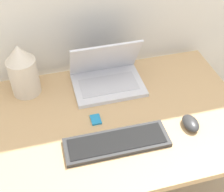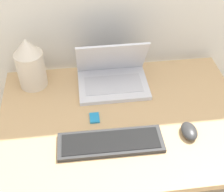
% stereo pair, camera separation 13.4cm
% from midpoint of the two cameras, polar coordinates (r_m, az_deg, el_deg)
% --- Properties ---
extents(desk, '(1.11, 0.77, 0.71)m').
position_cam_midpoint_polar(desk, '(1.46, -0.51, -6.11)').
color(desk, tan).
rests_on(desk, ground_plane).
extents(laptop, '(0.34, 0.25, 0.24)m').
position_cam_midpoint_polar(laptop, '(1.53, -3.46, 3.68)').
color(laptop, silver).
rests_on(laptop, desk).
extents(keyboard, '(0.43, 0.14, 0.02)m').
position_cam_midpoint_polar(keyboard, '(1.28, -2.13, -8.64)').
color(keyboard, '#2D2D2D').
rests_on(keyboard, desk).
extents(mouse, '(0.07, 0.10, 0.04)m').
position_cam_midpoint_polar(mouse, '(1.36, 11.48, -5.03)').
color(mouse, '#2D2D2D').
rests_on(mouse, desk).
extents(vase, '(0.13, 0.13, 0.26)m').
position_cam_midpoint_polar(vase, '(1.51, -18.52, 4.35)').
color(vase, beige).
rests_on(vase, desk).
extents(mp3_player, '(0.04, 0.06, 0.01)m').
position_cam_midpoint_polar(mp3_player, '(1.38, -5.78, -4.44)').
color(mp3_player, '#1E7FB7').
rests_on(mp3_player, desk).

